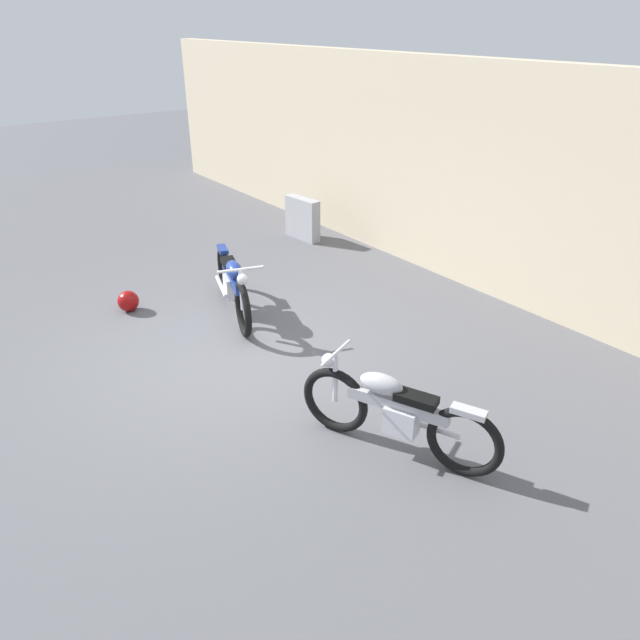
# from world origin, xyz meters

# --- Properties ---
(ground_plane) EXTENTS (40.00, 40.00, 0.00)m
(ground_plane) POSITION_xyz_m (0.00, 0.00, 0.00)
(ground_plane) COLOR #56565B
(building_wall) EXTENTS (18.00, 0.30, 3.20)m
(building_wall) POSITION_xyz_m (0.00, 4.08, 1.60)
(building_wall) COLOR beige
(building_wall) RESTS_ON ground_plane
(stone_marker) EXTENTS (0.77, 0.27, 0.76)m
(stone_marker) POSITION_xyz_m (-2.97, 3.20, 0.38)
(stone_marker) COLOR #9E9EA3
(stone_marker) RESTS_ON ground_plane
(helmet) EXTENTS (0.29, 0.29, 0.29)m
(helmet) POSITION_xyz_m (-1.93, -0.52, 0.15)
(helmet) COLOR maroon
(helmet) RESTS_ON ground_plane
(motorcycle_blue) EXTENTS (1.99, 0.87, 0.93)m
(motorcycle_blue) POSITION_xyz_m (-0.96, 0.61, 0.45)
(motorcycle_blue) COLOR black
(motorcycle_blue) RESTS_ON ground_plane
(motorcycle_silver) EXTENTS (1.87, 0.95, 0.90)m
(motorcycle_silver) POSITION_xyz_m (2.51, 0.36, 0.43)
(motorcycle_silver) COLOR black
(motorcycle_silver) RESTS_ON ground_plane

